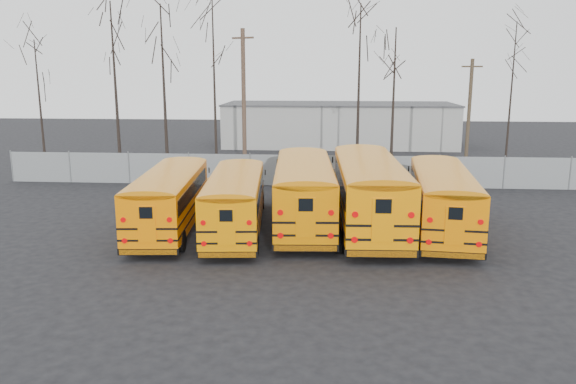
# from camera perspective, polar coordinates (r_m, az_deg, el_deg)

# --- Properties ---
(ground) EXTENTS (120.00, 120.00, 0.00)m
(ground) POSITION_cam_1_polar(r_m,az_deg,el_deg) (24.51, 1.54, -5.04)
(ground) COLOR black
(ground) RESTS_ON ground
(fence) EXTENTS (40.00, 0.04, 2.00)m
(fence) POSITION_cam_1_polar(r_m,az_deg,el_deg) (35.94, 2.45, 2.20)
(fence) COLOR gray
(fence) RESTS_ON ground
(distant_building) EXTENTS (22.00, 8.00, 4.00)m
(distant_building) POSITION_cam_1_polar(r_m,az_deg,el_deg) (55.63, 5.20, 6.79)
(distant_building) COLOR #9B9B96
(distant_building) RESTS_ON ground
(bus_a) EXTENTS (3.17, 10.42, 2.87)m
(bus_a) POSITION_cam_1_polar(r_m,az_deg,el_deg) (26.41, -11.89, -0.26)
(bus_a) COLOR black
(bus_a) RESTS_ON ground
(bus_b) EXTENTS (3.19, 10.25, 2.83)m
(bus_b) POSITION_cam_1_polar(r_m,az_deg,el_deg) (25.58, -5.36, -0.51)
(bus_b) COLOR black
(bus_b) RESTS_ON ground
(bus_c) EXTENTS (3.30, 11.57, 3.20)m
(bus_c) POSITION_cam_1_polar(r_m,az_deg,el_deg) (26.66, 1.63, 0.54)
(bus_c) COLOR black
(bus_c) RESTS_ON ground
(bus_d) EXTENTS (3.20, 12.23, 3.40)m
(bus_d) POSITION_cam_1_polar(r_m,az_deg,el_deg) (26.43, 8.19, 0.58)
(bus_d) COLOR black
(bus_d) RESTS_ON ground
(bus_e) EXTENTS (3.40, 10.85, 2.99)m
(bus_e) POSITION_cam_1_polar(r_m,az_deg,el_deg) (26.48, 15.38, -0.25)
(bus_e) COLOR black
(bus_e) RESTS_ON ground
(utility_pole_left) EXTENTS (1.73, 0.86, 10.28)m
(utility_pole_left) POSITION_cam_1_polar(r_m,az_deg,el_deg) (42.78, -4.52, 9.57)
(utility_pole_left) COLOR #4E392C
(utility_pole_left) RESTS_ON ground
(utility_pole_right) EXTENTS (1.39, 0.58, 8.07)m
(utility_pole_right) POSITION_cam_1_polar(r_m,az_deg,el_deg) (42.29, 17.89, 7.44)
(utility_pole_right) COLOR #433526
(utility_pole_right) RESTS_ON ground
(tree_0) EXTENTS (0.26, 0.26, 9.30)m
(tree_0) POSITION_cam_1_polar(r_m,az_deg,el_deg) (42.45, -23.85, 7.69)
(tree_0) COLOR black
(tree_0) RESTS_ON ground
(tree_1) EXTENTS (0.26, 0.26, 11.94)m
(tree_1) POSITION_cam_1_polar(r_m,az_deg,el_deg) (42.28, -17.11, 9.97)
(tree_1) COLOR black
(tree_1) RESTS_ON ground
(tree_2) EXTENTS (0.26, 0.26, 11.62)m
(tree_2) POSITION_cam_1_polar(r_m,az_deg,el_deg) (40.13, -12.46, 9.90)
(tree_2) COLOR black
(tree_2) RESTS_ON ground
(tree_3) EXTENTS (0.26, 0.26, 12.77)m
(tree_3) POSITION_cam_1_polar(r_m,az_deg,el_deg) (39.86, -7.49, 10.89)
(tree_3) COLOR black
(tree_3) RESTS_ON ground
(tree_4) EXTENTS (0.26, 0.26, 11.72)m
(tree_4) POSITION_cam_1_polar(r_m,az_deg,el_deg) (40.30, 7.19, 10.16)
(tree_4) COLOR black
(tree_4) RESTS_ON ground
(tree_5) EXTENTS (0.26, 0.26, 9.98)m
(tree_5) POSITION_cam_1_polar(r_m,az_deg,el_deg) (38.03, 10.63, 8.61)
(tree_5) COLOR black
(tree_5) RESTS_ON ground
(tree_6) EXTENTS (0.26, 0.26, 10.53)m
(tree_6) POSITION_cam_1_polar(r_m,az_deg,el_deg) (42.88, 21.67, 8.73)
(tree_6) COLOR black
(tree_6) RESTS_ON ground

